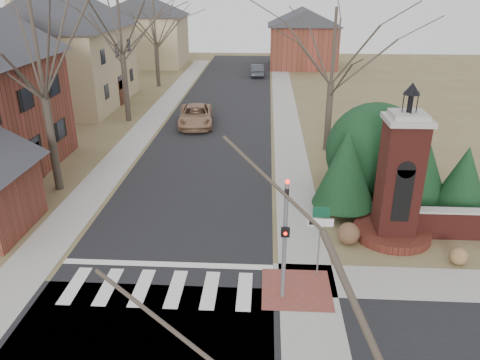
# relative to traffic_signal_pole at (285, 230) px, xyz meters

# --- Properties ---
(ground) EXTENTS (120.00, 120.00, 0.00)m
(ground) POSITION_rel_traffic_signal_pole_xyz_m (-4.30, -0.57, -2.59)
(ground) COLOR brown
(ground) RESTS_ON ground
(main_street) EXTENTS (8.00, 70.00, 0.01)m
(main_street) POSITION_rel_traffic_signal_pole_xyz_m (-4.30, 21.43, -2.58)
(main_street) COLOR black
(main_street) RESTS_ON ground
(crosswalk_zone) EXTENTS (8.00, 2.20, 0.02)m
(crosswalk_zone) POSITION_rel_traffic_signal_pole_xyz_m (-4.30, 0.23, -2.58)
(crosswalk_zone) COLOR silver
(crosswalk_zone) RESTS_ON ground
(stop_bar) EXTENTS (8.00, 0.35, 0.02)m
(stop_bar) POSITION_rel_traffic_signal_pole_xyz_m (-4.30, 1.73, -2.58)
(stop_bar) COLOR silver
(stop_bar) RESTS_ON ground
(sidewalk_right_main) EXTENTS (2.00, 60.00, 0.02)m
(sidewalk_right_main) POSITION_rel_traffic_signal_pole_xyz_m (0.90, 21.43, -2.58)
(sidewalk_right_main) COLOR gray
(sidewalk_right_main) RESTS_ON ground
(sidewalk_left) EXTENTS (2.00, 60.00, 0.02)m
(sidewalk_left) POSITION_rel_traffic_signal_pole_xyz_m (-9.50, 21.43, -2.58)
(sidewalk_left) COLOR gray
(sidewalk_left) RESTS_ON ground
(curb_apron) EXTENTS (2.40, 2.40, 0.02)m
(curb_apron) POSITION_rel_traffic_signal_pole_xyz_m (0.50, 0.43, -2.57)
(curb_apron) COLOR brown
(curb_apron) RESTS_ON ground
(traffic_signal_pole) EXTENTS (0.28, 0.41, 4.50)m
(traffic_signal_pole) POSITION_rel_traffic_signal_pole_xyz_m (0.00, 0.00, 0.00)
(traffic_signal_pole) COLOR slate
(traffic_signal_pole) RESTS_ON ground
(sign_post) EXTENTS (0.90, 0.07, 2.75)m
(sign_post) POSITION_rel_traffic_signal_pole_xyz_m (1.29, 1.41, -0.64)
(sign_post) COLOR slate
(sign_post) RESTS_ON ground
(brick_gate_monument) EXTENTS (3.20, 3.20, 6.47)m
(brick_gate_monument) POSITION_rel_traffic_signal_pole_xyz_m (4.70, 4.42, -0.42)
(brick_gate_monument) COLOR #5A201A
(brick_gate_monument) RESTS_ON ground
(house_stucco_left) EXTENTS (9.80, 12.80, 9.28)m
(house_stucco_left) POSITION_rel_traffic_signal_pole_xyz_m (-17.80, 26.42, 2.01)
(house_stucco_left) COLOR tan
(house_stucco_left) RESTS_ON ground
(house_distant_left) EXTENTS (10.80, 8.80, 8.53)m
(house_distant_left) POSITION_rel_traffic_signal_pole_xyz_m (-16.31, 47.42, 1.66)
(house_distant_left) COLOR tan
(house_distant_left) RESTS_ON ground
(house_distant_right) EXTENTS (8.80, 8.80, 7.30)m
(house_distant_right) POSITION_rel_traffic_signal_pole_xyz_m (3.69, 47.42, 1.06)
(house_distant_right) COLOR brown
(house_distant_right) RESTS_ON ground
(evergreen_near) EXTENTS (2.80, 2.80, 4.10)m
(evergreen_near) POSITION_rel_traffic_signal_pole_xyz_m (2.90, 6.43, -0.29)
(evergreen_near) COLOR #473D33
(evergreen_near) RESTS_ON ground
(evergreen_mid) EXTENTS (3.40, 3.40, 4.70)m
(evergreen_mid) POSITION_rel_traffic_signal_pole_xyz_m (6.20, 7.63, 0.01)
(evergreen_mid) COLOR #473D33
(evergreen_mid) RESTS_ON ground
(evergreen_far) EXTENTS (2.40, 2.40, 3.30)m
(evergreen_far) POSITION_rel_traffic_signal_pole_xyz_m (8.20, 6.63, -0.69)
(evergreen_far) COLOR #473D33
(evergreen_far) RESTS_ON ground
(evergreen_mass) EXTENTS (4.80, 4.80, 4.80)m
(evergreen_mass) POSITION_rel_traffic_signal_pole_xyz_m (4.70, 8.93, -0.19)
(evergreen_mass) COLOR black
(evergreen_mass) RESTS_ON ground
(bare_tree_0) EXTENTS (8.05, 8.05, 11.15)m
(bare_tree_0) POSITION_rel_traffic_signal_pole_xyz_m (-11.30, 8.43, 5.11)
(bare_tree_0) COLOR #473D33
(bare_tree_0) RESTS_ON ground
(bare_tree_1) EXTENTS (8.40, 8.40, 11.64)m
(bare_tree_1) POSITION_rel_traffic_signal_pole_xyz_m (-11.30, 21.43, 5.44)
(bare_tree_1) COLOR #473D33
(bare_tree_1) RESTS_ON ground
(bare_tree_2) EXTENTS (7.35, 7.35, 10.19)m
(bare_tree_2) POSITION_rel_traffic_signal_pole_xyz_m (-11.80, 34.43, 4.44)
(bare_tree_2) COLOR #473D33
(bare_tree_2) RESTS_ON ground
(bare_tree_3) EXTENTS (7.00, 7.00, 9.70)m
(bare_tree_3) POSITION_rel_traffic_signal_pole_xyz_m (3.20, 15.43, 4.10)
(bare_tree_3) COLOR #473D33
(bare_tree_3) RESTS_ON ground
(pickup_truck) EXTENTS (3.03, 5.55, 1.48)m
(pickup_truck) POSITION_rel_traffic_signal_pole_xyz_m (-5.90, 20.39, -1.85)
(pickup_truck) COLOR #976F52
(pickup_truck) RESTS_ON ground
(distant_car) EXTENTS (1.59, 4.09, 1.33)m
(distant_car) POSITION_rel_traffic_signal_pole_xyz_m (-1.79, 40.57, -1.92)
(distant_car) COLOR #36393E
(distant_car) RESTS_ON ground
(dry_shrub_left) EXTENTS (0.91, 0.91, 0.91)m
(dry_shrub_left) POSITION_rel_traffic_signal_pole_xyz_m (2.77, 3.72, -2.13)
(dry_shrub_left) COLOR brown
(dry_shrub_left) RESTS_ON ground
(dry_shrub_right) EXTENTS (0.67, 0.67, 0.67)m
(dry_shrub_right) POSITION_rel_traffic_signal_pole_xyz_m (6.70, 2.43, -2.25)
(dry_shrub_right) COLOR olive
(dry_shrub_right) RESTS_ON ground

